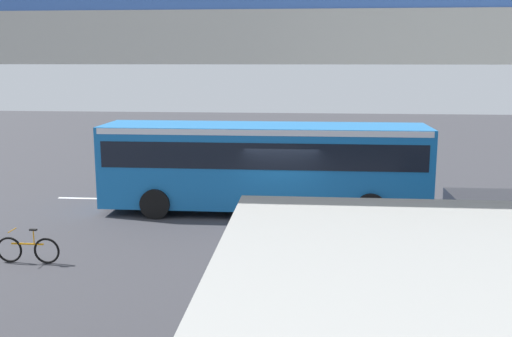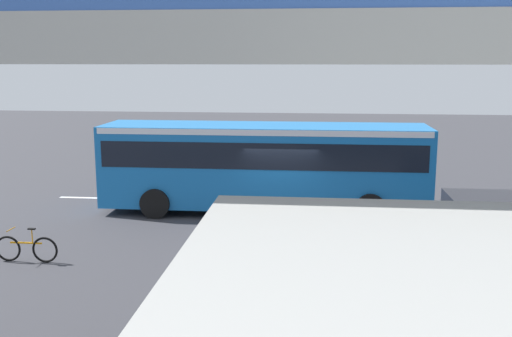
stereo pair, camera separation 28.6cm
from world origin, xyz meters
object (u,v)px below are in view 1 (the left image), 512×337
object	(u,v)px
pedestrian	(192,168)
bicycle_orange	(28,250)
city_bus	(264,160)
traffic_sign	(275,149)

from	to	relation	value
pedestrian	bicycle_orange	bearing A→B (deg)	74.65
city_bus	bicycle_orange	distance (m)	8.57
bicycle_orange	pedestrian	world-z (taller)	pedestrian
city_bus	bicycle_orange	bearing A→B (deg)	45.14
city_bus	pedestrian	distance (m)	4.99
bicycle_orange	pedestrian	distance (m)	9.94
bicycle_orange	pedestrian	bearing A→B (deg)	-105.35
city_bus	traffic_sign	world-z (taller)	city_bus
city_bus	bicycle_orange	size ratio (longest dim) A/B	6.52
traffic_sign	city_bus	bearing A→B (deg)	84.34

